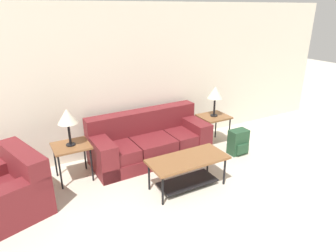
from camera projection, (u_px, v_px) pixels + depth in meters
wall_back at (139, 80)px, 5.36m from camera, size 8.98×0.06×2.60m
couch at (150, 142)px, 5.26m from camera, size 2.07×0.90×0.82m
armchair at (3, 194)px, 3.83m from camera, size 1.26×1.27×0.80m
coffee_table at (188, 166)px, 4.37m from camera, size 1.17×0.54×0.48m
side_table_left at (71, 149)px, 4.52m from camera, size 0.54×0.50×0.58m
side_table_right at (214, 119)px, 5.73m from camera, size 0.54×0.50×0.58m
table_lamp_left at (67, 117)px, 4.34m from camera, size 0.29×0.29×0.57m
table_lamp_right at (215, 93)px, 5.55m from camera, size 0.29×0.29×0.57m
backpack at (238, 142)px, 5.44m from camera, size 0.34×0.30×0.46m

